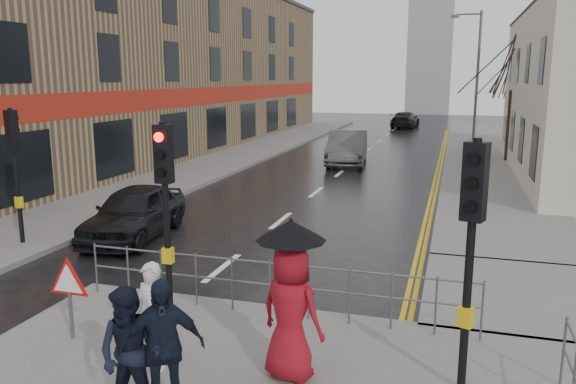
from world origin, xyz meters
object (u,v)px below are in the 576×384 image
Objects in this scene: pedestrian_b at (130,354)px; car_parked at (134,212)px; pedestrian_d at (162,347)px; car_mid at (347,147)px; pedestrian_with_umbrella at (291,297)px; pedestrian_a at (152,316)px.

car_parked is (-4.55, 7.44, -0.27)m from pedestrian_b.
pedestrian_d is 22.00m from car_mid.
pedestrian_with_umbrella is at bearing -87.86° from car_mid.
pedestrian_d is at bearing -91.63° from car_mid.
pedestrian_d reaches higher than car_mid.
car_mid is (-3.12, 20.64, -0.49)m from pedestrian_with_umbrella.
car_parked is 0.81× the size of car_mid.
pedestrian_a is 1.19m from pedestrian_d.
pedestrian_b is 0.41× the size of car_parked.
car_mid is at bearing 101.20° from pedestrian_a.
pedestrian_a is 0.94× the size of pedestrian_b.
pedestrian_with_umbrella is 1.29× the size of pedestrian_d.
pedestrian_d is 0.43× the size of car_parked.
pedestrian_b is 8.73m from car_parked.
pedestrian_d is 0.35× the size of car_mid.
pedestrian_with_umbrella is 0.45× the size of car_mid.
car_parked is 14.98m from car_mid.
pedestrian_b is at bearing -65.08° from car_parked.
pedestrian_a is 20.99m from car_mid.
pedestrian_a is at bearing 105.57° from pedestrian_b.
pedestrian_a is at bearing -170.89° from pedestrian_with_umbrella.
pedestrian_b is 0.38m from pedestrian_d.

